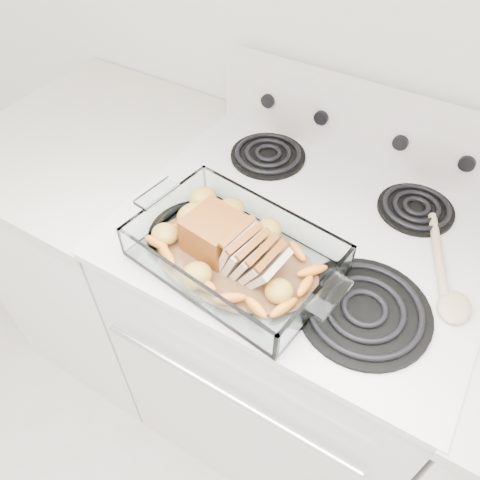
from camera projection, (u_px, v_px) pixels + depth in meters
The scene contains 6 objects.
electric_range at pixel (292, 332), 1.36m from camera, with size 0.78×0.70×1.12m.
counter_left at pixel (119, 247), 1.61m from camera, with size 0.58×0.68×0.93m.
baking_dish at pixel (235, 256), 0.93m from camera, with size 0.39×0.25×0.07m.
pork_roast at pixel (226, 243), 0.91m from camera, with size 0.21×0.10×0.08m.
roast_vegetables at pixel (243, 239), 0.94m from camera, with size 0.39×0.21×0.05m.
wooden_spoon at pixel (447, 283), 0.90m from camera, with size 0.14×0.26×0.02m.
Camera 1 is at (0.25, 0.96, 1.67)m, focal length 35.00 mm.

